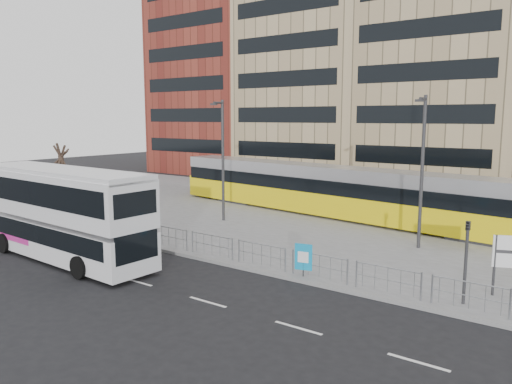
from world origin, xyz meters
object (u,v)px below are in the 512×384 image
Objects in this scene: traffic_light_west at (125,202)px; lamp_post_east at (422,166)px; pedestrian at (116,210)px; bare_tree at (60,142)px; lamp_post_west at (222,155)px; tram at (341,192)px; ad_panel at (303,258)px; traffic_light_east at (466,252)px; double_decker_bus at (63,211)px.

traffic_light_west is 16.49m from lamp_post_east.
bare_tree reaches higher than pedestrian.
tram is at bearing 44.36° from lamp_post_west.
ad_panel is at bearing -22.99° from traffic_light_west.
pedestrian is 22.07m from traffic_light_east.
traffic_light_west is at bearing -178.93° from traffic_light_east.
pedestrian is 0.52× the size of traffic_light_west.
pedestrian is at bearing 157.51° from ad_panel.
traffic_light_east is (17.51, 4.88, -0.30)m from double_decker_bus.
ad_panel is at bearing -62.67° from tram.
tram is at bearing 18.35° from bare_tree.
lamp_post_west is (-10.40, 7.10, 3.49)m from ad_panel.
bare_tree is at bearing -175.89° from lamp_post_east.
tram is at bearing 132.77° from traffic_light_east.
double_decker_bus reaches higher than tram.
lamp_post_east is at bearing 5.27° from traffic_light_west.
tram is at bearing 71.20° from double_decker_bus.
lamp_post_west reaches higher than pedestrian.
traffic_light_west is 15.21m from bare_tree.
pedestrian is 11.86m from bare_tree.
lamp_post_west is 1.00× the size of lamp_post_east.
tram is 23.05m from bare_tree.
double_decker_bus is 0.39× the size of tram.
tram is 9.47× the size of traffic_light_west.
lamp_post_west is 1.20× the size of bare_tree.
double_decker_bus is at bearing -126.96° from pedestrian.
ad_panel is 0.18× the size of lamp_post_east.
lamp_post_east is (7.05, -5.13, 2.60)m from tram.
traffic_light_east is (6.39, 0.71, 1.14)m from ad_panel.
lamp_post_east reaches higher than traffic_light_east.
double_decker_bus reaches higher than traffic_light_west.
ad_panel is (4.60, -12.76, -0.89)m from tram.
traffic_light_east is at bearing -60.35° from lamp_post_east.
pedestrian is (-15.58, 2.45, -0.04)m from ad_panel.
traffic_light_west is at bearing -19.85° from bare_tree.
lamp_post_west reaches higher than lamp_post_east.
double_decker_bus is 1.43× the size of lamp_post_east.
lamp_post_west reaches higher than ad_panel.
lamp_post_east is at bearing 2.40° from lamp_post_west.
bare_tree is at bearing 154.49° from ad_panel.
lamp_post_east is at bearing 43.28° from double_decker_bus.
traffic_light_east is 33.16m from bare_tree.
bare_tree is (-28.73, -2.06, 0.51)m from lamp_post_east.
pedestrian is (-10.97, -10.31, -0.93)m from tram.
traffic_light_east is 8.30m from lamp_post_east.
pedestrian is at bearing -163.96° from lamp_post_east.
ad_panel is at bearing -11.97° from bare_tree.
lamp_post_west is at bearing 159.58° from traffic_light_east.
bare_tree is (-15.16, 9.74, 2.55)m from double_decker_bus.
traffic_light_west is 0.39× the size of lamp_post_west.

